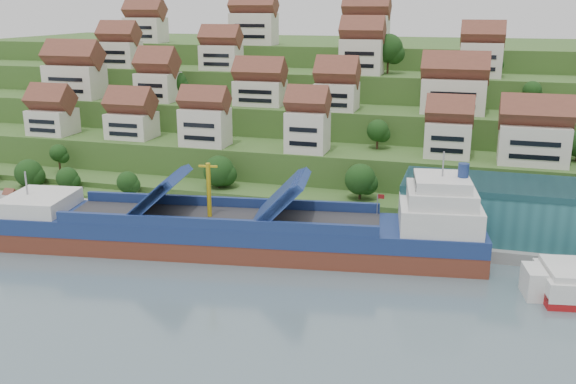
% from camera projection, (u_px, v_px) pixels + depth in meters
% --- Properties ---
extents(ground, '(300.00, 300.00, 0.00)m').
position_uv_depth(ground, '(265.00, 257.00, 112.79)').
color(ground, slate).
rests_on(ground, ground).
extents(quay, '(180.00, 14.00, 2.20)m').
position_uv_depth(quay, '(390.00, 234.00, 120.95)').
color(quay, gray).
rests_on(quay, ground).
extents(pebble_beach, '(45.00, 20.00, 1.00)m').
position_uv_depth(pebble_beach, '(29.00, 207.00, 139.22)').
color(pebble_beach, gray).
rests_on(pebble_beach, ground).
extents(hillside, '(260.00, 128.00, 31.00)m').
position_uv_depth(hillside, '(365.00, 108.00, 205.21)').
color(hillside, '#2D4C1E').
rests_on(hillside, ground).
extents(hillside_village, '(158.68, 62.30, 29.19)m').
position_uv_depth(hillside_village, '(327.00, 82.00, 161.80)').
color(hillside_village, silver).
rests_on(hillside_village, ground).
extents(hillside_trees, '(139.78, 62.78, 32.58)m').
position_uv_depth(hillside_trees, '(289.00, 118.00, 151.75)').
color(hillside_trees, '#1A4015').
rests_on(hillside_trees, ground).
extents(warehouse, '(60.00, 15.00, 10.00)m').
position_uv_depth(warehouse, '(576.00, 215.00, 112.52)').
color(warehouse, '#256066').
rests_on(warehouse, quay).
extents(flagpole, '(1.28, 0.16, 8.00)m').
position_uv_depth(flagpole, '(378.00, 212.00, 115.22)').
color(flagpole, gray).
rests_on(flagpole, quay).
extents(beach_huts, '(14.40, 3.70, 2.20)m').
position_uv_depth(beach_huts, '(16.00, 200.00, 138.15)').
color(beach_huts, white).
rests_on(beach_huts, pebble_beach).
extents(cargo_ship, '(87.84, 25.66, 19.37)m').
position_uv_depth(cargo_ship, '(248.00, 233.00, 114.26)').
color(cargo_ship, brown).
rests_on(cargo_ship, ground).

